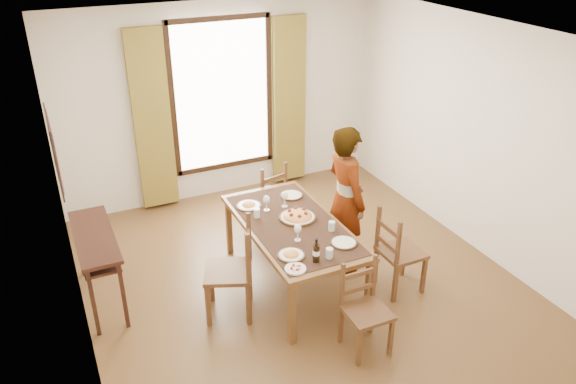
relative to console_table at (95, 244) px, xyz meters
name	(u,v)px	position (x,y,z in m)	size (l,w,h in m)	color
ground	(301,281)	(2.03, -0.60, -0.68)	(5.00, 5.00, 0.00)	#4B2917
room_shell	(296,150)	(2.03, -0.47, 0.86)	(4.60, 5.10, 2.74)	silver
console_table	(95,244)	(0.00, 0.00, 0.00)	(0.38, 1.20, 0.80)	black
dining_table	(293,229)	(1.94, -0.58, 0.01)	(0.95, 1.87, 0.76)	brown
chair_west	(232,272)	(1.18, -0.78, -0.19)	(0.61, 0.61, 1.05)	brown
chair_north	(267,198)	(2.17, 0.65, -0.25)	(0.49, 0.49, 0.93)	brown
chair_south	(365,311)	(2.11, -1.77, -0.27)	(0.40, 0.40, 0.89)	brown
chair_east	(398,254)	(2.91, -1.15, -0.23)	(0.43, 0.43, 0.97)	brown
man	(346,200)	(2.63, -0.50, 0.17)	(0.42, 0.63, 1.71)	#999DA2
plate_sw	(291,254)	(1.66, -1.13, 0.10)	(0.27, 0.27, 0.05)	silver
plate_se	(344,241)	(2.23, -1.15, 0.10)	(0.27, 0.27, 0.05)	silver
plate_nw	(249,204)	(1.66, -0.03, 0.10)	(0.27, 0.27, 0.05)	silver
plate_ne	(291,194)	(2.20, 0.00, 0.10)	(0.27, 0.27, 0.05)	silver
pasta_platter	(298,214)	(2.03, -0.50, 0.12)	(0.40, 0.40, 0.10)	red
caprese_plate	(295,268)	(1.60, -1.35, 0.09)	(0.20, 0.20, 0.04)	silver
wine_glass_a	(298,232)	(1.84, -0.90, 0.16)	(0.08, 0.08, 0.18)	white
wine_glass_b	(285,199)	(2.02, -0.20, 0.16)	(0.08, 0.08, 0.18)	white
wine_glass_c	(267,203)	(1.80, -0.19, 0.16)	(0.08, 0.08, 0.18)	white
tumbler_a	(332,226)	(2.25, -0.87, 0.12)	(0.07, 0.07, 0.10)	silver
tumbler_b	(257,213)	(1.65, -0.29, 0.12)	(0.07, 0.07, 0.10)	silver
tumbler_c	(329,253)	(1.98, -1.30, 0.12)	(0.07, 0.07, 0.10)	silver
wine_bottle	(316,250)	(1.84, -1.31, 0.20)	(0.07, 0.07, 0.25)	black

